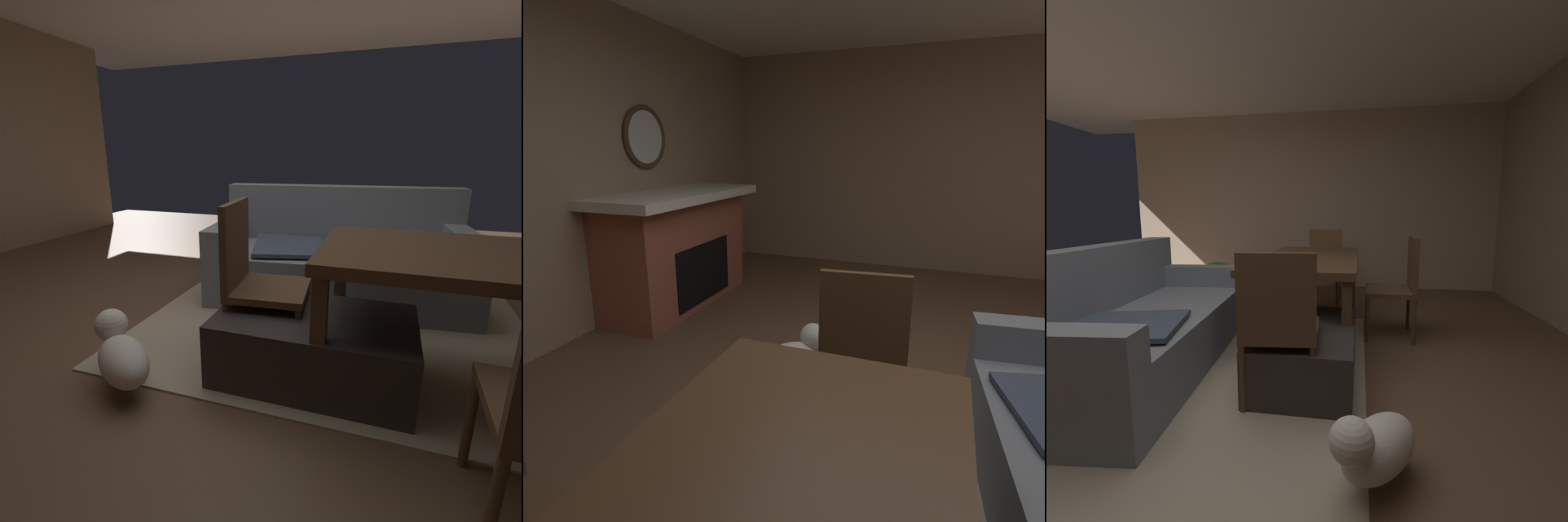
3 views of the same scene
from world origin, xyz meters
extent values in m
plane|color=brown|center=(0.00, 0.00, 0.00)|extent=(8.69, 8.69, 0.00)
cube|color=#C4AA91|center=(3.62, 0.00, 1.34)|extent=(0.12, 5.96, 2.67)
cube|color=tan|center=(0.57, 0.19, 0.01)|extent=(2.60, 2.00, 0.01)
cube|color=slate|center=(0.53, 0.79, 0.21)|extent=(2.11, 1.16, 0.42)
cube|color=slate|center=(0.49, 1.17, 0.66)|extent=(2.03, 0.41, 0.48)
cube|color=slate|center=(1.44, 0.89, 0.52)|extent=(0.28, 0.97, 0.20)
cube|color=#3D475B|center=(0.12, 0.75, 0.45)|extent=(0.75, 0.93, 0.03)
cube|color=#2D2826|center=(0.57, -0.40, 0.18)|extent=(1.03, 0.65, 0.36)
cube|color=black|center=(0.44, -0.32, 0.37)|extent=(0.06, 0.16, 0.02)
cube|color=#513823|center=(1.46, -0.29, 0.71)|extent=(1.75, 0.89, 0.06)
cube|color=#513823|center=(0.64, 0.10, 0.34)|extent=(0.07, 0.07, 0.68)
cube|color=#513823|center=(2.27, 0.10, 0.34)|extent=(0.07, 0.07, 0.68)
cube|color=#513823|center=(0.64, -0.67, 0.34)|extent=(0.07, 0.07, 0.68)
cube|color=#513823|center=(2.27, -0.67, 0.34)|extent=(0.07, 0.07, 0.68)
cube|color=#513823|center=(1.46, -1.03, 0.43)|extent=(0.45, 0.45, 0.04)
cube|color=#513823|center=(1.45, -1.23, 0.69)|extent=(0.44, 0.05, 0.48)
cylinder|color=#513823|center=(1.26, -0.83, 0.21)|extent=(0.04, 0.04, 0.41)
cylinder|color=#513823|center=(1.66, -0.83, 0.21)|extent=(0.04, 0.04, 0.41)
cylinder|color=#513823|center=(1.25, -1.23, 0.21)|extent=(0.04, 0.04, 0.41)
cylinder|color=#513823|center=(1.65, -1.23, 0.21)|extent=(0.04, 0.04, 0.41)
cube|color=brown|center=(2.63, -0.29, 0.43)|extent=(0.46, 0.46, 0.04)
cube|color=brown|center=(2.83, -0.29, 0.69)|extent=(0.06, 0.44, 0.48)
cylinder|color=brown|center=(2.42, -0.48, 0.21)|extent=(0.04, 0.04, 0.41)
cylinder|color=brown|center=(2.44, -0.08, 0.21)|extent=(0.04, 0.04, 0.41)
cylinder|color=brown|center=(2.82, -0.49, 0.21)|extent=(0.04, 0.04, 0.41)
cylinder|color=brown|center=(2.84, -0.09, 0.21)|extent=(0.04, 0.04, 0.41)
cube|color=#513823|center=(0.28, -0.29, 0.43)|extent=(0.48, 0.48, 0.04)
cube|color=#513823|center=(0.08, -0.31, 0.69)|extent=(0.08, 0.44, 0.48)
cylinder|color=#513823|center=(0.46, -0.07, 0.21)|extent=(0.04, 0.04, 0.41)
cylinder|color=#513823|center=(0.50, -0.47, 0.21)|extent=(0.04, 0.04, 0.41)
cylinder|color=#513823|center=(0.06, -0.11, 0.21)|extent=(0.04, 0.04, 0.41)
cylinder|color=#513823|center=(0.10, -0.51, 0.21)|extent=(0.04, 0.04, 0.41)
cylinder|color=brown|center=(2.11, 0.95, 0.08)|extent=(0.20, 0.20, 0.16)
ellipsoid|color=#387233|center=(2.11, 0.95, 0.33)|extent=(0.43, 0.43, 0.47)
ellipsoid|color=silver|center=(-0.32, -0.85, 0.17)|extent=(0.48, 0.44, 0.23)
sphere|color=silver|center=(-0.48, -0.73, 0.29)|extent=(0.17, 0.17, 0.17)
camera|label=1|loc=(0.89, -2.23, 1.20)|focal=25.91mm
camera|label=2|loc=(2.05, 0.03, 1.51)|focal=29.53mm
camera|label=3|loc=(-1.61, -0.75, 1.13)|focal=22.69mm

